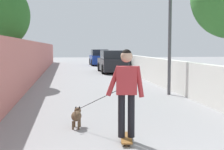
% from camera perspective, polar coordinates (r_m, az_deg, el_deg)
% --- Properties ---
extents(ground_plane, '(80.00, 80.00, 0.00)m').
position_cam_1_polar(ground_plane, '(17.21, -3.47, -1.05)').
color(ground_plane, gray).
extents(wall_left, '(48.00, 0.30, 2.06)m').
position_cam_1_polar(wall_left, '(15.19, -14.36, 1.91)').
color(wall_left, '#CC726B').
rests_on(wall_left, ground).
extents(fence_right, '(48.00, 0.30, 1.24)m').
position_cam_1_polar(fence_right, '(15.72, 8.13, 0.61)').
color(fence_right, silver).
rests_on(fence_right, ground).
extents(lamp_post, '(0.36, 0.36, 4.25)m').
position_cam_1_polar(lamp_post, '(12.43, 10.00, 10.06)').
color(lamp_post, '#4C4C51').
rests_on(lamp_post, ground).
extents(skateboard, '(0.82, 0.31, 0.08)m').
position_cam_1_polar(skateboard, '(6.29, 2.48, -10.82)').
color(skateboard, brown).
rests_on(skateboard, ground).
extents(person_skateboarder, '(0.27, 0.72, 1.64)m').
position_cam_1_polar(person_skateboarder, '(6.10, 2.52, -1.93)').
color(person_skateboarder, black).
rests_on(person_skateboarder, skateboard).
extents(dog, '(1.49, 1.04, 1.06)m').
position_cam_1_polar(dog, '(7.31, -6.11, -6.97)').
color(dog, brown).
rests_on(dog, ground).
extents(car_near, '(4.34, 1.80, 1.54)m').
position_cam_1_polar(car_near, '(23.04, 0.08, 2.23)').
color(car_near, black).
rests_on(car_near, ground).
extents(car_far, '(4.07, 1.80, 1.54)m').
position_cam_1_polar(car_far, '(32.31, -2.19, 2.98)').
color(car_far, navy).
rests_on(car_far, ground).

